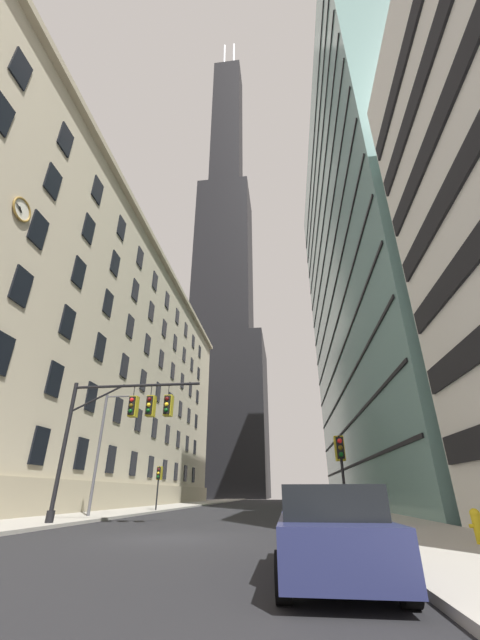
# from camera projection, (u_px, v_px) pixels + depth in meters

# --- Properties ---
(ground_plane) EXTENTS (102.00, 160.00, 0.10)m
(ground_plane) POSITION_uv_depth(u_px,v_px,m) (168.00, 540.00, 12.15)
(ground_plane) COLOR black
(sidewalk_right) EXTENTS (5.00, 160.00, 0.15)m
(sidewalk_right) POSITION_uv_depth(u_px,v_px,m) (433.00, 539.00, 11.28)
(sidewalk_right) COLOR #A8A399
(sidewalk_right) RESTS_ON ground
(station_building) EXTENTS (17.70, 63.19, 29.96)m
(station_building) POSITION_uv_depth(u_px,v_px,m) (85.00, 368.00, 43.68)
(station_building) COLOR #BCAF93
(station_building) RESTS_ON ground
(dark_skyscraper) EXTENTS (27.32, 27.32, 216.17)m
(dark_skyscraper) POSITION_uv_depth(u_px,v_px,m) (224.00, 295.00, 126.82)
(dark_skyscraper) COLOR black
(dark_skyscraper) RESTS_ON ground
(glass_office_midrise) EXTENTS (18.78, 50.13, 58.94)m
(glass_office_midrise) POSITION_uv_depth(u_px,v_px,m) (395.00, 268.00, 50.15)
(glass_office_midrise) COLOR gray
(glass_office_midrise) RESTS_ON ground
(traffic_signal_mast) EXTENTS (6.87, 0.63, 6.51)m
(traffic_signal_mast) POSITION_uv_depth(u_px,v_px,m) (126.00, 417.00, 18.23)
(traffic_signal_mast) COLOR black
(traffic_signal_mast) RESTS_ON sidewalk_left
(traffic_light_near_right) EXTENTS (0.40, 0.63, 3.54)m
(traffic_light_near_right) POSITION_uv_depth(u_px,v_px,m) (340.00, 453.00, 15.92)
(traffic_light_near_right) COLOR black
(traffic_light_near_right) RESTS_ON sidewalk_right
(traffic_light_far_left) EXTENTS (0.40, 0.63, 3.25)m
(traffic_light_far_left) POSITION_uv_depth(u_px,v_px,m) (159.00, 475.00, 30.18)
(traffic_light_far_left) COLOR black
(traffic_light_far_left) RESTS_ON sidewalk_left
(street_lamppost) EXTENTS (2.31, 0.32, 7.27)m
(street_lamppost) POSITION_uv_depth(u_px,v_px,m) (105.00, 439.00, 23.35)
(street_lamppost) COLOR #47474C
(street_lamppost) RESTS_ON sidewalk_left
(fire_hydrant) EXTENTS (0.42, 0.26, 0.85)m
(fire_hydrant) POSITION_uv_depth(u_px,v_px,m) (477.00, 524.00, 9.83)
(fire_hydrant) COLOR gold
(fire_hydrant) RESTS_ON sidewalk_right
(parked_car) EXTENTS (1.89, 4.66, 1.50)m
(parked_car) POSITION_uv_depth(u_px,v_px,m) (329.00, 531.00, 6.63)
(parked_car) COLOR navy
(parked_car) RESTS_ON ground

